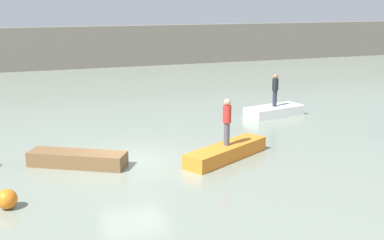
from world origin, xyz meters
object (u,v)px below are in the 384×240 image
object	(u,v)px
rowboat_brown	(78,159)
rowboat_orange	(226,152)
mooring_buoy	(7,199)
person_red_shirt	(227,119)
person_dark_shirt	(275,88)
rowboat_white	(274,111)

from	to	relation	value
rowboat_brown	rowboat_orange	world-z (taller)	rowboat_orange
rowboat_orange	mooring_buoy	bearing A→B (deg)	165.84
rowboat_brown	person_red_shirt	bearing A→B (deg)	18.95
person_red_shirt	rowboat_orange	bearing A→B (deg)	0.00
person_dark_shirt	mooring_buoy	size ratio (longest dim) A/B	2.87
rowboat_orange	mooring_buoy	size ratio (longest dim) A/B	6.74
rowboat_brown	rowboat_white	world-z (taller)	rowboat_brown
rowboat_white	person_red_shirt	world-z (taller)	person_red_shirt
person_red_shirt	mooring_buoy	distance (m)	8.18
person_dark_shirt	person_red_shirt	bearing A→B (deg)	-132.92
person_red_shirt	mooring_buoy	bearing A→B (deg)	-165.62
rowboat_brown	person_red_shirt	xyz separation A→B (m)	(5.41, -1.13, 1.29)
rowboat_brown	mooring_buoy	xyz separation A→B (m)	(-2.43, -3.14, 0.03)
rowboat_white	mooring_buoy	bearing A→B (deg)	-161.63
rowboat_brown	mooring_buoy	distance (m)	3.97
rowboat_orange	person_red_shirt	bearing A→B (deg)	0.00
rowboat_brown	rowboat_white	distance (m)	11.64
rowboat_white	mooring_buoy	size ratio (longest dim) A/B	5.28
person_red_shirt	mooring_buoy	world-z (taller)	person_red_shirt
mooring_buoy	rowboat_orange	bearing A→B (deg)	14.38
rowboat_white	mooring_buoy	distance (m)	15.22
rowboat_orange	person_dark_shirt	xyz separation A→B (m)	(5.30, 5.70, 1.19)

